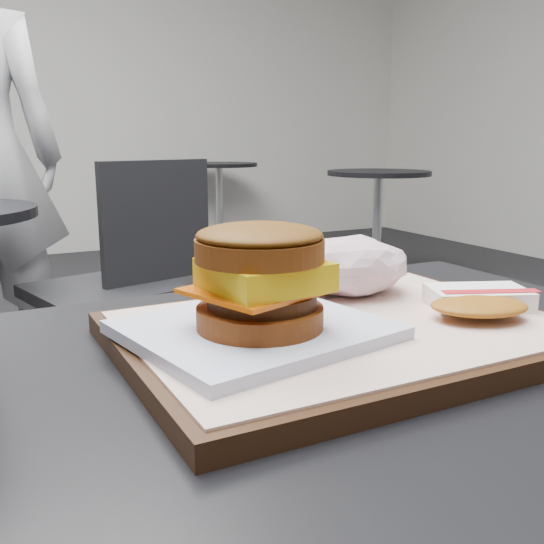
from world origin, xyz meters
The scene contains 7 objects.
serving_tray centered at (0.07, 0.06, 0.78)m, with size 0.38×0.28×0.02m.
breakfast_sandwich centered at (-0.02, 0.05, 0.83)m, with size 0.22×0.20×0.09m.
hash_brown centered at (0.19, 0.02, 0.80)m, with size 0.13×0.12×0.02m.
crumpled_wrapper centered at (0.13, 0.14, 0.82)m, with size 0.13×0.10×0.06m, color silver, non-canonical shape.
neighbor_chair centered at (0.24, 1.59, 0.51)m, with size 0.64×0.51×0.88m.
bg_table_near centered at (2.20, 2.80, 0.56)m, with size 0.66×0.66×0.75m.
bg_table_far centered at (1.80, 4.50, 0.56)m, with size 0.66×0.66×0.75m.
Camera 1 is at (-0.22, -0.36, 0.94)m, focal length 40.00 mm.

